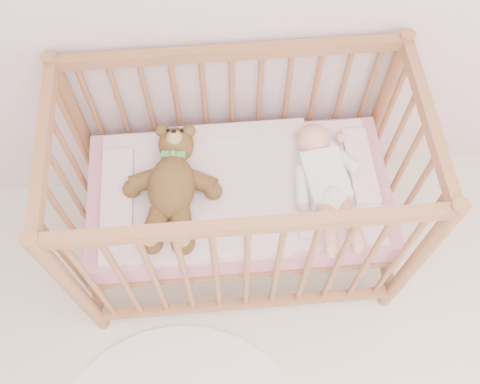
{
  "coord_description": "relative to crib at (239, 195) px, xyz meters",
  "views": [
    {
      "loc": [
        -0.2,
        0.58,
        2.44
      ],
      "look_at": [
        -0.12,
        1.55,
        0.62
      ],
      "focal_mm": 40.0,
      "sensor_mm": 36.0,
      "label": 1
    }
  ],
  "objects": [
    {
      "name": "crib",
      "position": [
        0.0,
        0.0,
        0.0
      ],
      "size": [
        1.36,
        0.76,
        1.0
      ],
      "primitive_type": null,
      "color": "#AE6F49",
      "rests_on": "floor"
    },
    {
      "name": "mattress",
      "position": [
        -0.0,
        0.0,
        -0.01
      ],
      "size": [
        1.22,
        0.62,
        0.13
      ],
      "primitive_type": "cube",
      "color": "pink",
      "rests_on": "crib"
    },
    {
      "name": "blanket",
      "position": [
        -0.0,
        0.0,
        0.06
      ],
      "size": [
        1.1,
        0.58,
        0.06
      ],
      "primitive_type": null,
      "color": "pink",
      "rests_on": "mattress"
    },
    {
      "name": "baby",
      "position": [
        0.34,
        -0.02,
        0.14
      ],
      "size": [
        0.36,
        0.63,
        0.14
      ],
      "primitive_type": null,
      "rotation": [
        0.0,
        0.0,
        0.12
      ],
      "color": "white",
      "rests_on": "blanket"
    },
    {
      "name": "teddy_bear",
      "position": [
        -0.26,
        -0.02,
        0.15
      ],
      "size": [
        0.46,
        0.61,
        0.16
      ],
      "primitive_type": null,
      "rotation": [
        0.0,
        0.0,
        -0.11
      ],
      "color": "brown",
      "rests_on": "blanket"
    }
  ]
}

